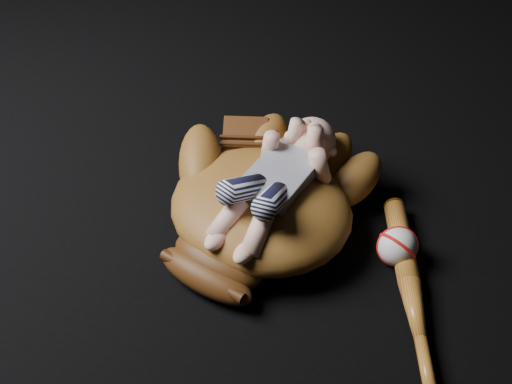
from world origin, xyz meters
TOP-DOWN VIEW (x-y plane):
  - baseball_glove at (-0.02, 0.00)m, footprint 0.48×0.55m
  - newborn_baby at (-0.00, 0.01)m, footprint 0.21×0.40m
  - baseball_bat at (0.31, 0.02)m, footprint 0.30×0.41m
  - baseball at (0.24, 0.09)m, footprint 0.09×0.09m

SIDE VIEW (x-z plane):
  - baseball_bat at x=0.31m, z-range 0.00..0.04m
  - baseball at x=0.24m, z-range 0.00..0.08m
  - baseball_glove at x=-0.02m, z-range 0.00..0.17m
  - newborn_baby at x=0.00m, z-range 0.06..0.22m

